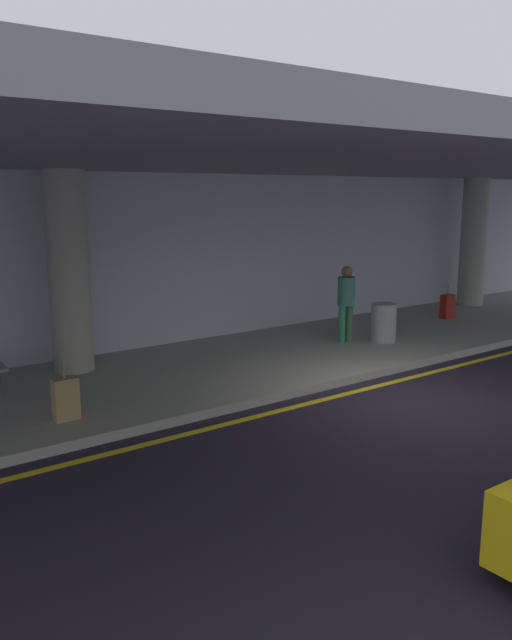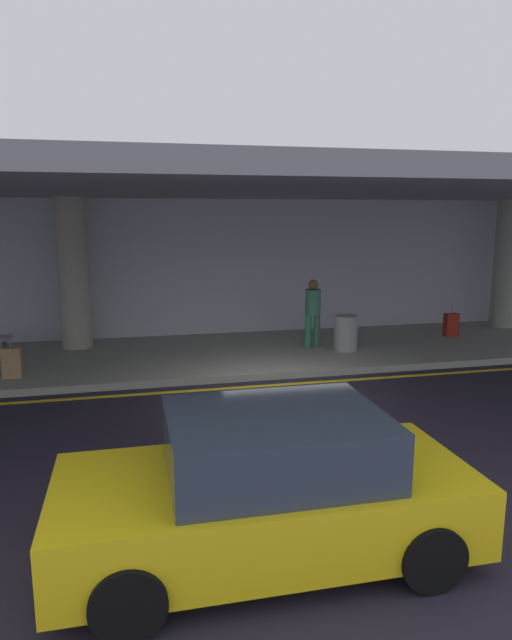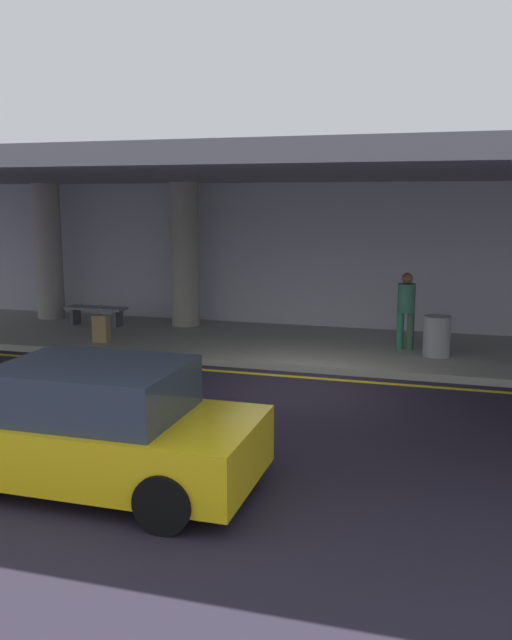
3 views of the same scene
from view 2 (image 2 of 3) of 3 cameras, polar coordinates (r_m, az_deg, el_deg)
ground_plane at (r=10.83m, az=2.29°, el=-7.63°), size 60.00×60.00×0.00m
sidewalk at (r=13.71m, az=-1.07°, el=-3.36°), size 26.00×4.20×0.15m
lane_stripe_yellow at (r=11.42m, az=1.46°, el=-6.63°), size 26.00×0.14×0.01m
support_column_left_mid at (r=14.42m, az=-17.98°, el=4.49°), size 0.74×0.74×3.65m
support_column_center at (r=17.91m, az=24.04°, el=5.19°), size 0.74×0.74×3.65m
ceiling_overhang at (r=12.82m, az=-0.67°, el=13.13°), size 28.00×13.20×0.30m
terminal_back_wall at (r=15.58m, az=-2.79°, el=5.14°), size 26.00×0.30×3.80m
car_yellow_taxi at (r=5.84m, az=1.23°, el=-16.73°), size 4.10×1.92×1.50m
traveler_with_luggage at (r=13.89m, az=5.77°, el=1.14°), size 0.38×0.38×1.68m
suitcase_upright_primary at (r=12.37m, az=-23.48°, el=-3.97°), size 0.36×0.22×0.90m
suitcase_upright_secondary at (r=16.08m, az=19.14°, el=-0.45°), size 0.36×0.22×0.90m
trash_bin_steel at (r=13.77m, az=9.06°, el=-1.30°), size 0.56×0.56×0.85m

